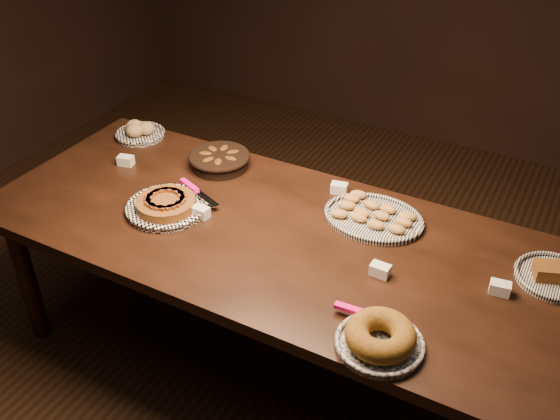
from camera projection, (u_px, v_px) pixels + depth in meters
The scene contains 9 objects.
ground at pixel (274, 361), 2.89m from camera, with size 5.00×5.00×0.00m, color black.
buffet_table at pixel (273, 245), 2.51m from camera, with size 2.40×1.00×0.75m.
apple_tart_plate at pixel (167, 205), 2.57m from camera, with size 0.36×0.37×0.06m.
madeleine_platter at pixel (373, 216), 2.52m from camera, with size 0.41×0.33×0.05m.
bundt_cake_plate at pixel (380, 338), 1.94m from camera, with size 0.33×0.28×0.09m.
croissant_basket at pixel (219, 159), 2.86m from camera, with size 0.33×0.33×0.07m.
bread_roll_plate at pixel (139, 131), 3.11m from camera, with size 0.25×0.25×0.08m.
loaf_plate at pixel (554, 276), 2.21m from camera, with size 0.27×0.27×0.06m.
tent_cards at pixel (297, 218), 2.50m from camera, with size 1.80×0.49×0.04m.
Camera 1 is at (0.98, -1.74, 2.21)m, focal length 40.00 mm.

